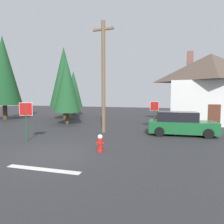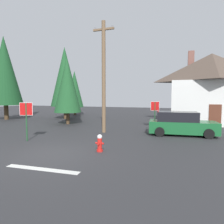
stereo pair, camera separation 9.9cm
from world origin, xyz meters
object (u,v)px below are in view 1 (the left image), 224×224
fire_hydrant (100,143)px  house (210,87)px  stop_sign_near (26,114)px  stop_sign_far (154,109)px  pine_tree_mid_left (74,89)px  utility_pole (103,75)px  parked_car (180,124)px  pine_tree_short_left (3,71)px  pine_tree_tall_left (64,77)px  pine_tree_far_center (67,85)px

fire_hydrant → house: house is taller
stop_sign_near → stop_sign_far: stop_sign_near is taller
pine_tree_mid_left → house: bearing=-11.1°
utility_pole → parked_car: 6.51m
pine_tree_short_left → fire_hydrant: bearing=-29.5°
utility_pole → house: 11.63m
house → pine_tree_short_left: pine_tree_short_left is taller
fire_hydrant → pine_tree_mid_left: 20.14m
utility_pole → parked_car: size_ratio=1.76×
stop_sign_near → pine_tree_mid_left: 17.07m
house → pine_tree_tall_left: (-15.89, -1.36, 1.43)m
utility_pole → pine_tree_tall_left: size_ratio=0.95×
fire_hydrant → pine_tree_short_left: 18.62m
house → pine_tree_far_center: bearing=-158.1°
house → pine_tree_far_center: (-13.13, -5.28, 0.21)m
stop_sign_near → fire_hydrant: stop_sign_near is taller
fire_hydrant → pine_tree_short_left: size_ratio=0.09×
house → pine_tree_far_center: 14.15m
stop_sign_far → parked_car: bearing=-48.1°
stop_sign_far → pine_tree_mid_left: bearing=145.8°
stop_sign_near → pine_tree_mid_left: pine_tree_mid_left is taller
stop_sign_far → house: size_ratio=0.28×
fire_hydrant → pine_tree_far_center: (-6.70, 7.87, 3.38)m
utility_pole → pine_tree_mid_left: (-9.22, 11.67, -0.50)m
house → parked_car: size_ratio=1.77×
house → pine_tree_far_center: size_ratio=1.27×
pine_tree_mid_left → parked_car: bearing=-36.5°
utility_pole → pine_tree_mid_left: bearing=128.3°
stop_sign_near → stop_sign_far: (6.70, 7.34, -0.05)m
stop_sign_far → house: bearing=46.9°
pine_tree_tall_left → utility_pole: bearing=-41.7°
parked_car → pine_tree_mid_left: (-14.67, 10.87, 2.97)m
utility_pole → parked_car: bearing=8.3°
pine_tree_mid_left → stop_sign_far: bearing=-34.2°
stop_sign_far → pine_tree_tall_left: pine_tree_tall_left is taller
stop_sign_near → pine_tree_short_left: size_ratio=0.24×
house → pine_tree_mid_left: (-17.39, 3.42, 0.16)m
pine_tree_far_center → pine_tree_short_left: bearing=174.0°
utility_pole → pine_tree_tall_left: (-7.72, 6.88, 0.78)m
stop_sign_near → house: 17.07m
fire_hydrant → pine_tree_far_center: 10.87m
fire_hydrant → pine_tree_tall_left: size_ratio=0.10×
utility_pole → stop_sign_far: utility_pole is taller
stop_sign_near → pine_tree_short_left: bearing=142.2°
pine_tree_short_left → stop_sign_near: bearing=-37.8°
parked_car → fire_hydrant: bearing=-123.1°
stop_sign_near → house: bearing=47.3°
pine_tree_far_center → pine_tree_tall_left: bearing=125.2°
fire_hydrant → utility_pole: utility_pole is taller
pine_tree_short_left → pine_tree_far_center: size_ratio=1.48×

